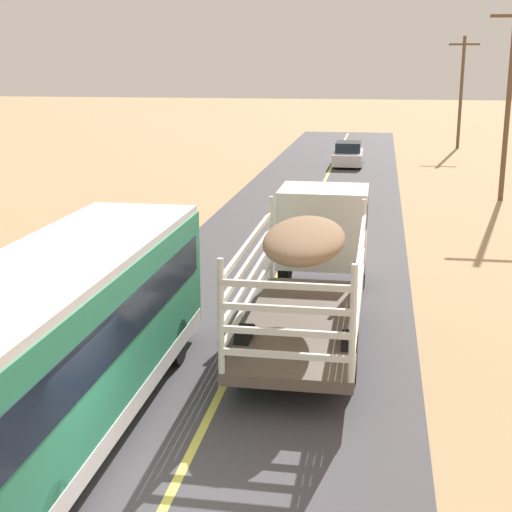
# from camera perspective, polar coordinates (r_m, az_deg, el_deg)

# --- Properties ---
(ground_plane) EXTENTS (240.00, 240.00, 0.00)m
(ground_plane) POSITION_cam_1_polar(r_m,az_deg,el_deg) (11.80, -6.98, -18.50)
(ground_plane) COLOR tan
(road_surface) EXTENTS (8.00, 120.00, 0.02)m
(road_surface) POSITION_cam_1_polar(r_m,az_deg,el_deg) (11.79, -6.98, -18.46)
(road_surface) COLOR #423F44
(road_surface) RESTS_ON ground
(road_centre_line) EXTENTS (0.16, 117.60, 0.00)m
(road_centre_line) POSITION_cam_1_polar(r_m,az_deg,el_deg) (11.78, -6.98, -18.41)
(road_centre_line) COLOR #D8CC4C
(road_centre_line) RESTS_ON road_surface
(livestock_truck) EXTENTS (2.53, 9.70, 3.02)m
(livestock_truck) POSITION_cam_1_polar(r_m,az_deg,el_deg) (19.49, 4.67, 0.90)
(livestock_truck) COLOR silver
(livestock_truck) RESTS_ON road_surface
(bus) EXTENTS (2.54, 10.00, 3.21)m
(bus) POSITION_cam_1_polar(r_m,az_deg,el_deg) (13.44, -14.64, -6.21)
(bus) COLOR #2D8C66
(bus) RESTS_ON road_surface
(car_far) EXTENTS (1.80, 4.40, 1.46)m
(car_far) POSITION_cam_1_polar(r_m,az_deg,el_deg) (47.46, 7.08, 7.72)
(car_far) COLOR silver
(car_far) RESTS_ON road_surface
(power_pole_mid) EXTENTS (2.20, 0.24, 8.96)m
(power_pole_mid) POSITION_cam_1_polar(r_m,az_deg,el_deg) (36.70, 18.82, 11.42)
(power_pole_mid) COLOR brown
(power_pole_mid) RESTS_ON ground
(power_pole_far) EXTENTS (2.20, 0.24, 8.15)m
(power_pole_far) POSITION_cam_1_polar(r_m,az_deg,el_deg) (58.26, 15.46, 12.23)
(power_pole_far) COLOR brown
(power_pole_far) RESTS_ON ground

